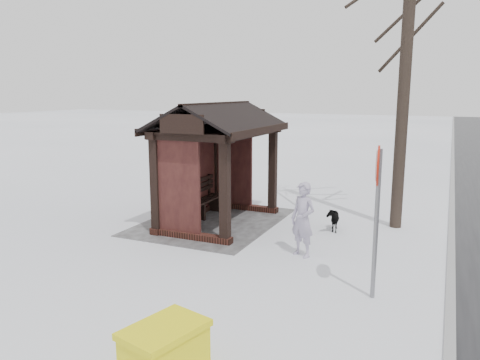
% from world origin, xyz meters
% --- Properties ---
extents(ground, '(120.00, 120.00, 0.00)m').
position_xyz_m(ground, '(0.00, 0.00, 0.00)').
color(ground, white).
rests_on(ground, ground).
extents(kerb, '(120.00, 0.15, 0.06)m').
position_xyz_m(kerb, '(0.00, 5.50, 0.01)').
color(kerb, gray).
rests_on(kerb, ground).
extents(trampled_patch, '(4.20, 3.20, 0.02)m').
position_xyz_m(trampled_patch, '(0.00, -0.20, 0.01)').
color(trampled_patch, gray).
rests_on(trampled_patch, ground).
extents(bus_shelter, '(3.60, 2.40, 3.09)m').
position_xyz_m(bus_shelter, '(0.00, -0.16, 2.17)').
color(bus_shelter, '#361B13').
rests_on(bus_shelter, ground).
extents(pedestrian, '(0.56, 0.67, 1.55)m').
position_xyz_m(pedestrian, '(1.51, 2.68, 0.78)').
color(pedestrian, '#ADA2BE').
rests_on(pedestrian, ground).
extents(dog, '(0.77, 0.51, 0.60)m').
position_xyz_m(dog, '(-0.53, 2.82, 0.30)').
color(dog, black).
rests_on(dog, ground).
extents(grit_bin, '(1.08, 0.86, 0.73)m').
position_xyz_m(grit_bin, '(6.34, 2.49, 0.37)').
color(grit_bin, yellow).
rests_on(grit_bin, ground).
extents(road_sign, '(0.64, 0.12, 2.52)m').
position_xyz_m(road_sign, '(2.96, 4.30, 1.80)').
color(road_sign, slate).
rests_on(road_sign, ground).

